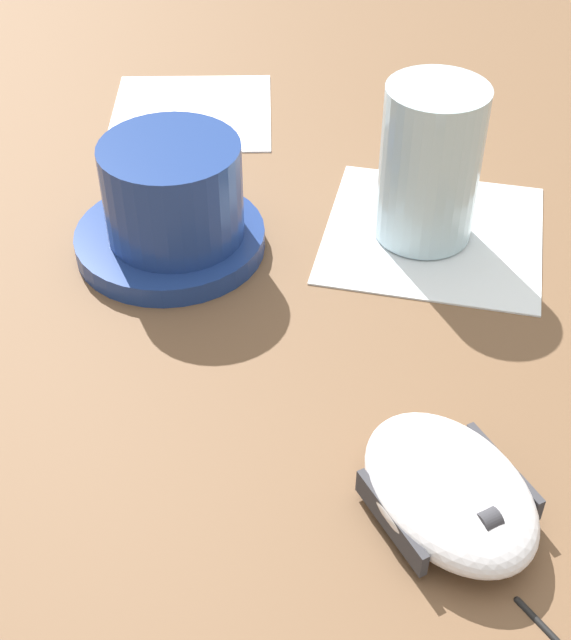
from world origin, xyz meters
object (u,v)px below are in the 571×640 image
Objects in this scene: saucer at (168,243)px; computer_mouse at (449,490)px; coffee_cup at (170,191)px; drinking_glass at (430,164)px.

saucer is 0.25m from computer_mouse.
coffee_cup is at bearing -123.01° from computer_mouse.
computer_mouse is 0.23m from drinking_glass.
coffee_cup is (-0.00, 0.00, 0.04)m from saucer.
drinking_glass is (-0.21, -0.07, 0.04)m from computer_mouse.
computer_mouse is 1.17× the size of drinking_glass.
coffee_cup is 0.89× the size of computer_mouse.
coffee_cup is 1.04× the size of drinking_glass.
coffee_cup is 0.25m from computer_mouse.
computer_mouse reaches higher than saucer.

